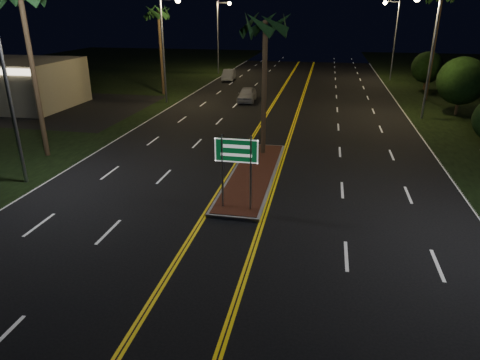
% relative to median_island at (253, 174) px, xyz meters
% --- Properties ---
extents(ground, '(120.00, 120.00, 0.00)m').
position_rel_median_island_xyz_m(ground, '(0.00, -7.00, -0.08)').
color(ground, black).
rests_on(ground, ground).
extents(median_island, '(2.25, 10.25, 0.17)m').
position_rel_median_island_xyz_m(median_island, '(0.00, 0.00, 0.00)').
color(median_island, gray).
rests_on(median_island, ground).
extents(highway_sign, '(1.80, 0.08, 3.20)m').
position_rel_median_island_xyz_m(highway_sign, '(0.00, -4.20, 2.32)').
color(highway_sign, gray).
rests_on(highway_sign, ground).
extents(streetlight_left_near, '(1.91, 0.44, 9.00)m').
position_rel_median_island_xyz_m(streetlight_left_near, '(-10.61, -3.00, 5.57)').
color(streetlight_left_near, gray).
rests_on(streetlight_left_near, ground).
extents(streetlight_left_mid, '(1.91, 0.44, 9.00)m').
position_rel_median_island_xyz_m(streetlight_left_mid, '(-10.61, 17.00, 5.57)').
color(streetlight_left_mid, gray).
rests_on(streetlight_left_mid, ground).
extents(streetlight_left_far, '(1.91, 0.44, 9.00)m').
position_rel_median_island_xyz_m(streetlight_left_far, '(-10.61, 37.00, 5.57)').
color(streetlight_left_far, gray).
rests_on(streetlight_left_far, ground).
extents(streetlight_right_mid, '(1.91, 0.44, 9.00)m').
position_rel_median_island_xyz_m(streetlight_right_mid, '(10.61, 15.00, 5.57)').
color(streetlight_right_mid, gray).
rests_on(streetlight_right_mid, ground).
extents(streetlight_right_far, '(1.91, 0.44, 9.00)m').
position_rel_median_island_xyz_m(streetlight_right_far, '(10.61, 35.00, 5.57)').
color(streetlight_right_far, gray).
rests_on(streetlight_right_far, ground).
extents(palm_median, '(2.40, 2.40, 8.30)m').
position_rel_median_island_xyz_m(palm_median, '(0.00, 3.50, 7.19)').
color(palm_median, '#382819').
rests_on(palm_median, ground).
extents(palm_left_far, '(2.40, 2.40, 8.80)m').
position_rel_median_island_xyz_m(palm_left_far, '(-12.80, 21.00, 7.66)').
color(palm_left_far, '#382819').
rests_on(palm_left_far, ground).
extents(shrub_mid, '(3.78, 3.78, 4.62)m').
position_rel_median_island_xyz_m(shrub_mid, '(14.00, 17.00, 2.64)').
color(shrub_mid, '#382819').
rests_on(shrub_mid, ground).
extents(shrub_far, '(3.24, 3.24, 3.96)m').
position_rel_median_island_xyz_m(shrub_far, '(13.80, 29.00, 2.25)').
color(shrub_far, '#382819').
rests_on(shrub_far, ground).
extents(car_near, '(2.21, 4.69, 1.53)m').
position_rel_median_island_xyz_m(car_near, '(-3.77, 18.94, 0.68)').
color(car_near, '#BCBDC2').
rests_on(car_near, ground).
extents(car_far, '(2.28, 4.58, 1.48)m').
position_rel_median_island_xyz_m(car_far, '(-8.29, 31.35, 0.65)').
color(car_far, silver).
rests_on(car_far, ground).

